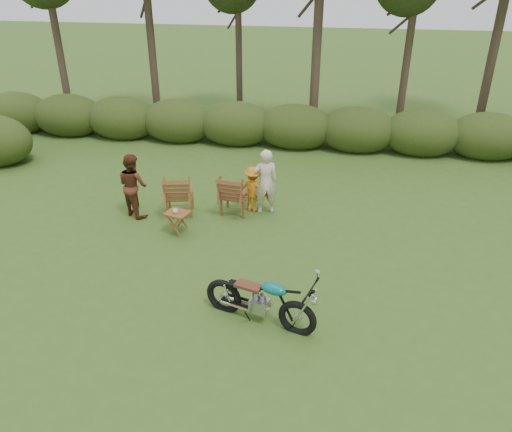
% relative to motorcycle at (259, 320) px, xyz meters
% --- Properties ---
extents(ground, '(80.00, 80.00, 0.00)m').
position_rel_motorcycle_xyz_m(ground, '(-0.24, 0.08, 0.00)').
color(ground, '#34521B').
rests_on(ground, ground).
extents(tree_line, '(22.52, 11.62, 8.14)m').
position_rel_motorcycle_xyz_m(tree_line, '(0.26, 9.81, 3.81)').
color(tree_line, '#372C1E').
rests_on(tree_line, ground).
extents(motorcycle, '(2.09, 1.26, 1.12)m').
position_rel_motorcycle_xyz_m(motorcycle, '(0.00, 0.00, 0.00)').
color(motorcycle, '#0DAA9F').
rests_on(motorcycle, ground).
extents(lawn_chair_right, '(0.79, 0.79, 1.03)m').
position_rel_motorcycle_xyz_m(lawn_chair_right, '(-1.23, 3.95, 0.00)').
color(lawn_chair_right, brown).
rests_on(lawn_chair_right, ground).
extents(lawn_chair_left, '(0.87, 0.87, 1.07)m').
position_rel_motorcycle_xyz_m(lawn_chair_left, '(-2.56, 3.71, 0.00)').
color(lawn_chair_left, brown).
rests_on(lawn_chair_left, ground).
extents(side_table, '(0.62, 0.57, 0.54)m').
position_rel_motorcycle_xyz_m(side_table, '(-2.30, 2.72, 0.27)').
color(side_table, brown).
rests_on(side_table, ground).
extents(cup, '(0.14, 0.14, 0.10)m').
position_rel_motorcycle_xyz_m(cup, '(-2.33, 2.68, 0.59)').
color(cup, beige).
rests_on(cup, side_table).
extents(adult_a, '(0.69, 0.55, 1.64)m').
position_rel_motorcycle_xyz_m(adult_a, '(-0.50, 4.08, 0.00)').
color(adult_a, beige).
rests_on(adult_a, ground).
extents(adult_b, '(0.96, 0.91, 1.56)m').
position_rel_motorcycle_xyz_m(adult_b, '(-3.61, 3.47, 0.00)').
color(adult_b, '#542818').
rests_on(adult_b, ground).
extents(child, '(0.82, 0.58, 1.16)m').
position_rel_motorcycle_xyz_m(child, '(-0.82, 4.12, 0.00)').
color(child, '#C36D12').
rests_on(child, ground).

